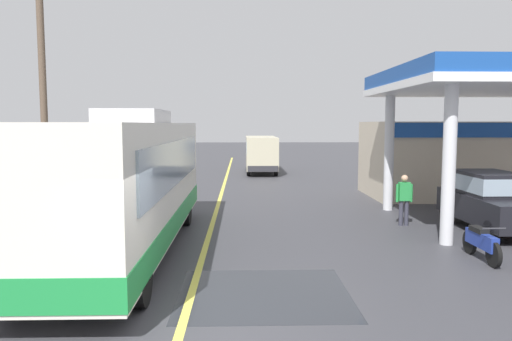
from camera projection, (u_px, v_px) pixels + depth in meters
ground at (225, 182)px, 27.89m from camera, size 120.00×120.00×0.00m
lane_divider_stripe at (221, 194)px, 22.91m from camera, size 0.16×50.00×0.01m
wet_puddle_patch at (264, 293)px, 9.49m from camera, size 3.33×3.04×0.01m
coach_bus_main at (127, 186)px, 12.50m from camera, size 2.60×11.04×3.69m
gas_station_roadside at (467, 140)px, 20.10m from camera, size 9.10×11.95×5.10m
car_at_pump at (490, 198)px, 15.03m from camera, size 1.70×4.20×1.82m
minibus_opposing_lane at (261, 151)px, 32.95m from camera, size 2.04×6.13×2.44m
motorcycle_parked_forecourt at (481, 242)px, 11.79m from camera, size 0.55×1.80×0.92m
pedestrian_near_pump at (404, 197)px, 15.78m from camera, size 0.55×0.22×1.66m
utility_pole_roadside at (43, 84)px, 16.71m from camera, size 1.80×0.24×8.96m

